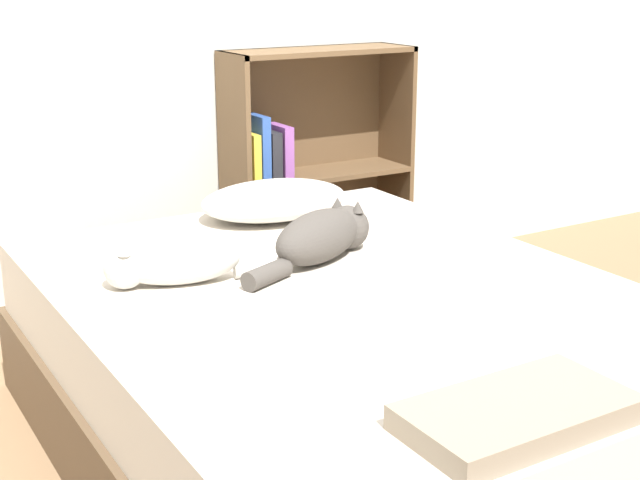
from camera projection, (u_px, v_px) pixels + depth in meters
ground_plane at (346, 454)px, 2.50m from camera, size 8.00×8.00×0.00m
bed at (347, 376)px, 2.43m from camera, size 1.44×1.89×0.49m
pillow at (274, 200)px, 3.02m from camera, size 0.52×0.36×0.12m
cat_light at (172, 263)px, 2.38m from camera, size 0.49×0.22×0.14m
cat_dark at (323, 236)px, 2.57m from camera, size 0.50×0.29×0.16m
bookshelf at (307, 169)px, 3.65m from camera, size 0.78×0.26×1.00m
blanket_fold at (518, 413)px, 1.65m from camera, size 0.44×0.24×0.05m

